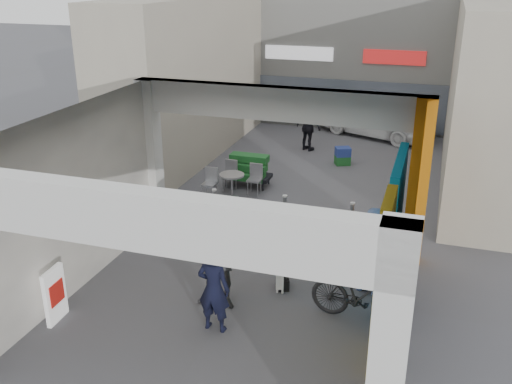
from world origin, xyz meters
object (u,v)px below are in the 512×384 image
(man_back_turned, at_px, (219,262))
(white_van, at_px, (375,116))
(bicycle_rear, at_px, (361,295))
(bicycle_front, at_px, (369,267))
(cafe_set, at_px, (232,185))
(man_with_dog, at_px, (214,289))
(border_collie, at_px, (282,279))
(man_crates, at_px, (309,127))
(man_elderly, at_px, (374,250))
(produce_stand, at_px, (248,174))

(man_back_turned, bearing_deg, white_van, 81.51)
(bicycle_rear, height_order, white_van, white_van)
(bicycle_front, bearing_deg, cafe_set, 50.43)
(man_with_dog, relative_size, white_van, 0.37)
(border_collie, height_order, white_van, white_van)
(man_crates, bearing_deg, cafe_set, 100.73)
(man_elderly, relative_size, bicycle_rear, 0.94)
(man_elderly, relative_size, bicycle_front, 0.97)
(produce_stand, relative_size, bicycle_rear, 0.73)
(border_collie, bearing_deg, cafe_set, 99.19)
(man_crates, height_order, bicycle_front, man_crates)
(bicycle_rear, bearing_deg, man_back_turned, 104.90)
(white_van, bearing_deg, man_back_turned, -163.12)
(man_with_dog, relative_size, man_back_turned, 0.86)
(produce_stand, height_order, white_van, white_van)
(produce_stand, bearing_deg, man_with_dog, -60.01)
(cafe_set, relative_size, man_back_turned, 0.77)
(produce_stand, height_order, man_with_dog, man_with_dog)
(produce_stand, height_order, bicycle_rear, bicycle_rear)
(cafe_set, relative_size, man_crates, 0.87)
(border_collie, bearing_deg, man_crates, 78.02)
(border_collie, distance_m, man_elderly, 1.83)
(man_back_turned, xyz_separation_m, bicycle_rear, (2.49, 0.29, -0.37))
(man_crates, bearing_deg, bicycle_rear, 131.67)
(man_elderly, xyz_separation_m, bicycle_front, (-0.05, 0.01, -0.38))
(produce_stand, relative_size, man_crates, 0.81)
(man_crates, bearing_deg, white_van, -103.56)
(man_with_dog, relative_size, bicycle_front, 0.90)
(man_elderly, distance_m, man_crates, 8.99)
(man_crates, distance_m, white_van, 3.17)
(man_crates, relative_size, bicycle_front, 0.93)
(white_van, bearing_deg, man_elderly, -150.60)
(produce_stand, distance_m, man_with_dog, 6.97)
(border_collie, distance_m, bicycle_front, 1.69)
(man_with_dog, bearing_deg, man_elderly, -135.65)
(cafe_set, distance_m, man_crates, 4.78)
(border_collie, relative_size, bicycle_front, 0.36)
(man_back_turned, relative_size, white_van, 0.43)
(man_back_turned, bearing_deg, produce_stand, 101.45)
(border_collie, relative_size, white_van, 0.15)
(cafe_set, height_order, man_back_turned, man_back_turned)
(man_with_dog, height_order, man_back_turned, man_back_turned)
(bicycle_rear, xyz_separation_m, white_van, (-1.25, 12.10, 0.18))
(border_collie, distance_m, white_van, 11.52)
(produce_stand, height_order, man_elderly, man_elderly)
(man_crates, bearing_deg, man_with_dog, 117.93)
(border_collie, height_order, man_elderly, man_elderly)
(white_van, bearing_deg, border_collie, -159.02)
(man_elderly, height_order, white_van, man_elderly)
(man_with_dog, relative_size, bicycle_rear, 0.87)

